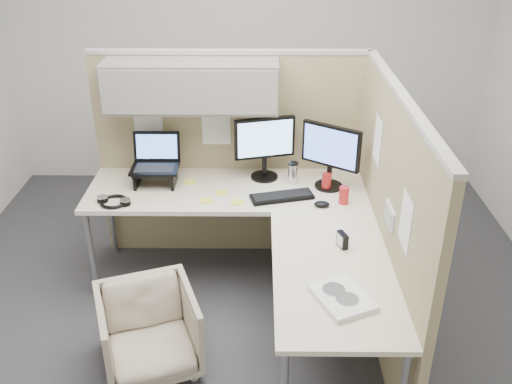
{
  "coord_description": "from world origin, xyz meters",
  "views": [
    {
      "loc": [
        0.13,
        -3.08,
        2.57
      ],
      "look_at": [
        0.1,
        0.25,
        0.85
      ],
      "focal_mm": 40.0,
      "sensor_mm": 36.0,
      "label": 1
    }
  ],
  "objects_px": {
    "desk": "(260,223)",
    "keyboard": "(282,197)",
    "monitor_left": "(265,143)",
    "office_chair": "(149,328)"
  },
  "relations": [
    {
      "from": "office_chair",
      "to": "keyboard",
      "type": "distance_m",
      "value": 1.25
    },
    {
      "from": "monitor_left",
      "to": "keyboard",
      "type": "xyz_separation_m",
      "value": [
        0.12,
        -0.32,
        -0.26
      ]
    },
    {
      "from": "desk",
      "to": "keyboard",
      "type": "relative_size",
      "value": 4.65
    },
    {
      "from": "desk",
      "to": "keyboard",
      "type": "distance_m",
      "value": 0.31
    },
    {
      "from": "office_chair",
      "to": "keyboard",
      "type": "relative_size",
      "value": 1.34
    },
    {
      "from": "desk",
      "to": "office_chair",
      "type": "bearing_deg",
      "value": -139.53
    },
    {
      "from": "desk",
      "to": "monitor_left",
      "type": "bearing_deg",
      "value": 86.75
    },
    {
      "from": "monitor_left",
      "to": "keyboard",
      "type": "height_order",
      "value": "monitor_left"
    },
    {
      "from": "desk",
      "to": "keyboard",
      "type": "xyz_separation_m",
      "value": [
        0.15,
        0.26,
        0.05
      ]
    },
    {
      "from": "desk",
      "to": "monitor_left",
      "type": "relative_size",
      "value": 4.29
    }
  ]
}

